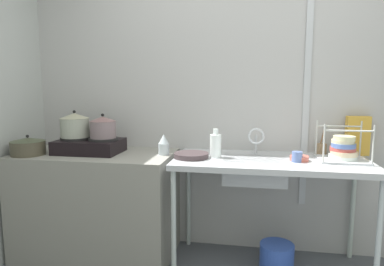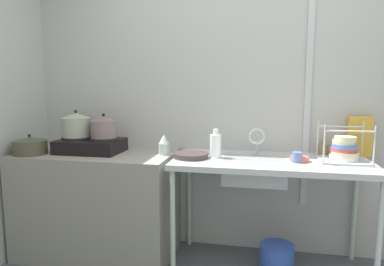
{
  "view_description": "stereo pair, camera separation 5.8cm",
  "coord_description": "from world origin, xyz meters",
  "px_view_note": "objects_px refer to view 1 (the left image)",
  "views": [
    {
      "loc": [
        0.04,
        -1.3,
        1.36
      ],
      "look_at": [
        -0.39,
        1.16,
        1.02
      ],
      "focal_mm": 31.57,
      "sensor_mm": 36.0,
      "label": 1
    },
    {
      "loc": [
        0.1,
        -1.29,
        1.36
      ],
      "look_at": [
        -0.39,
        1.16,
        1.02
      ],
      "focal_mm": 31.57,
      "sensor_mm": 36.0,
      "label": 2
    }
  ],
  "objects_px": {
    "faucet": "(256,137)",
    "frying_pan": "(191,155)",
    "pot_on_right_burner": "(103,127)",
    "percolator": "(164,145)",
    "pot_beside_stove": "(28,146)",
    "dish_rack": "(343,150)",
    "bottle_by_sink": "(216,145)",
    "stove": "(90,145)",
    "small_bowl_on_drainboard": "(299,158)",
    "utensil_jar": "(322,148)",
    "cereal_box": "(357,136)",
    "pot_on_left_burner": "(75,125)",
    "sink_basin": "(254,170)",
    "bucket_on_floor": "(277,257)",
    "cup_by_rack": "(297,157)"
  },
  "relations": [
    {
      "from": "faucet",
      "to": "frying_pan",
      "type": "xyz_separation_m",
      "value": [
        -0.47,
        -0.2,
        -0.12
      ]
    },
    {
      "from": "pot_on_right_burner",
      "to": "percolator",
      "type": "distance_m",
      "value": 0.5
    },
    {
      "from": "frying_pan",
      "to": "pot_beside_stove",
      "type": "bearing_deg",
      "value": -174.87
    },
    {
      "from": "dish_rack",
      "to": "bottle_by_sink",
      "type": "xyz_separation_m",
      "value": [
        -0.9,
        -0.04,
        0.01
      ]
    },
    {
      "from": "stove",
      "to": "small_bowl_on_drainboard",
      "type": "xyz_separation_m",
      "value": [
        1.61,
        -0.02,
        -0.04
      ]
    },
    {
      "from": "utensil_jar",
      "to": "cereal_box",
      "type": "bearing_deg",
      "value": 1.2
    },
    {
      "from": "stove",
      "to": "utensil_jar",
      "type": "distance_m",
      "value": 1.83
    },
    {
      "from": "stove",
      "to": "frying_pan",
      "type": "relative_size",
      "value": 1.92
    },
    {
      "from": "faucet",
      "to": "pot_on_left_burner",
      "type": "bearing_deg",
      "value": -174.11
    },
    {
      "from": "sink_basin",
      "to": "percolator",
      "type": "bearing_deg",
      "value": 177.68
    },
    {
      "from": "pot_beside_stove",
      "to": "faucet",
      "type": "height_order",
      "value": "faucet"
    },
    {
      "from": "pot_on_left_burner",
      "to": "frying_pan",
      "type": "xyz_separation_m",
      "value": [
        0.95,
        -0.05,
        -0.2
      ]
    },
    {
      "from": "pot_on_left_burner",
      "to": "utensil_jar",
      "type": "height_order",
      "value": "pot_on_left_burner"
    },
    {
      "from": "pot_on_left_burner",
      "to": "bucket_on_floor",
      "type": "bearing_deg",
      "value": -0.56
    },
    {
      "from": "small_bowl_on_drainboard",
      "to": "pot_beside_stove",
      "type": "bearing_deg",
      "value": -175.83
    },
    {
      "from": "stove",
      "to": "dish_rack",
      "type": "xyz_separation_m",
      "value": [
        1.91,
        0.04,
        0.02
      ]
    },
    {
      "from": "cereal_box",
      "to": "bucket_on_floor",
      "type": "bearing_deg",
      "value": -156.93
    },
    {
      "from": "cup_by_rack",
      "to": "small_bowl_on_drainboard",
      "type": "distance_m",
      "value": 0.05
    },
    {
      "from": "pot_on_left_burner",
      "to": "cup_by_rack",
      "type": "relative_size",
      "value": 3.09
    },
    {
      "from": "sink_basin",
      "to": "bucket_on_floor",
      "type": "relative_size",
      "value": 1.78
    },
    {
      "from": "utensil_jar",
      "to": "pot_beside_stove",
      "type": "bearing_deg",
      "value": -169.16
    },
    {
      "from": "pot_beside_stove",
      "to": "cereal_box",
      "type": "xyz_separation_m",
      "value": [
        2.49,
        0.43,
        0.08
      ]
    },
    {
      "from": "faucet",
      "to": "frying_pan",
      "type": "relative_size",
      "value": 0.82
    },
    {
      "from": "cup_by_rack",
      "to": "percolator",
      "type": "bearing_deg",
      "value": 175.13
    },
    {
      "from": "small_bowl_on_drainboard",
      "to": "pot_on_right_burner",
      "type": "bearing_deg",
      "value": 179.4
    },
    {
      "from": "pot_beside_stove",
      "to": "bucket_on_floor",
      "type": "distance_m",
      "value": 2.07
    },
    {
      "from": "frying_pan",
      "to": "cereal_box",
      "type": "distance_m",
      "value": 1.28
    },
    {
      "from": "percolator",
      "to": "bucket_on_floor",
      "type": "relative_size",
      "value": 0.63
    },
    {
      "from": "faucet",
      "to": "cereal_box",
      "type": "bearing_deg",
      "value": 9.15
    },
    {
      "from": "pot_on_left_burner",
      "to": "faucet",
      "type": "distance_m",
      "value": 1.43
    },
    {
      "from": "pot_beside_stove",
      "to": "bucket_on_floor",
      "type": "xyz_separation_m",
      "value": [
        1.9,
        0.15,
        -0.81
      ]
    },
    {
      "from": "percolator",
      "to": "cup_by_rack",
      "type": "relative_size",
      "value": 2.17
    },
    {
      "from": "percolator",
      "to": "faucet",
      "type": "distance_m",
      "value": 0.71
    },
    {
      "from": "bucket_on_floor",
      "to": "cereal_box",
      "type": "bearing_deg",
      "value": 25.73
    },
    {
      "from": "frying_pan",
      "to": "small_bowl_on_drainboard",
      "type": "height_order",
      "value": "same"
    },
    {
      "from": "sink_basin",
      "to": "small_bowl_on_drainboard",
      "type": "bearing_deg",
      "value": -2.68
    },
    {
      "from": "cereal_box",
      "to": "utensil_jar",
      "type": "bearing_deg",
      "value": 178.54
    },
    {
      "from": "cup_by_rack",
      "to": "utensil_jar",
      "type": "xyz_separation_m",
      "value": [
        0.22,
        0.32,
        0.01
      ]
    },
    {
      "from": "bucket_on_floor",
      "to": "frying_pan",
      "type": "bearing_deg",
      "value": -176.85
    },
    {
      "from": "bucket_on_floor",
      "to": "pot_beside_stove",
      "type": "bearing_deg",
      "value": -175.54
    },
    {
      "from": "percolator",
      "to": "cup_by_rack",
      "type": "bearing_deg",
      "value": -4.87
    },
    {
      "from": "cup_by_rack",
      "to": "utensil_jar",
      "type": "bearing_deg",
      "value": 55.01
    },
    {
      "from": "percolator",
      "to": "utensil_jar",
      "type": "distance_m",
      "value": 1.23
    },
    {
      "from": "pot_beside_stove",
      "to": "cereal_box",
      "type": "relative_size",
      "value": 0.86
    },
    {
      "from": "percolator",
      "to": "utensil_jar",
      "type": "height_order",
      "value": "utensil_jar"
    },
    {
      "from": "stove",
      "to": "small_bowl_on_drainboard",
      "type": "bearing_deg",
      "value": -0.55
    },
    {
      "from": "pot_beside_stove",
      "to": "faucet",
      "type": "xyz_separation_m",
      "value": [
        1.73,
        0.31,
        0.07
      ]
    },
    {
      "from": "frying_pan",
      "to": "utensil_jar",
      "type": "bearing_deg",
      "value": 17.86
    },
    {
      "from": "stove",
      "to": "sink_basin",
      "type": "xyz_separation_m",
      "value": [
        1.29,
        -0.0,
        -0.14
      ]
    },
    {
      "from": "bottle_by_sink",
      "to": "bucket_on_floor",
      "type": "bearing_deg",
      "value": -1.57
    }
  ]
}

